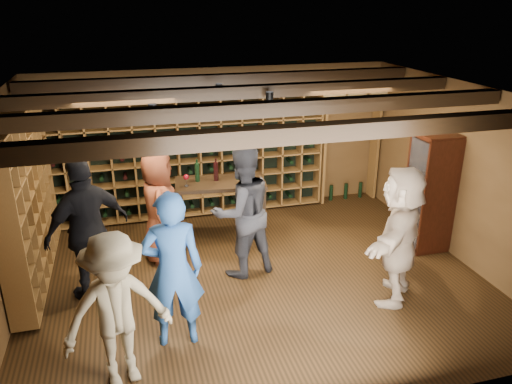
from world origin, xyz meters
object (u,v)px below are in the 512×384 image
object	(u,v)px
display_cabinet	(430,195)
guest_red_floral	(159,207)
man_grey_suit	(242,212)
guest_woman_black	(88,230)
tasting_table	(220,190)
man_blue_shirt	(173,270)
guest_beige	(399,235)
guest_khaki	(117,311)

from	to	relation	value
display_cabinet	guest_red_floral	world-z (taller)	display_cabinet
man_grey_suit	guest_woman_black	world-z (taller)	guest_woman_black
tasting_table	guest_woman_black	bearing A→B (deg)	-143.12
guest_red_floral	guest_woman_black	world-z (taller)	guest_woman_black
display_cabinet	man_blue_shirt	bearing A→B (deg)	-162.14
display_cabinet	guest_woman_black	world-z (taller)	guest_woman_black
display_cabinet	guest_beige	size ratio (longest dim) A/B	1.00
display_cabinet	man_blue_shirt	distance (m)	4.09
guest_beige	display_cabinet	bearing A→B (deg)	173.79
man_blue_shirt	guest_khaki	distance (m)	0.76
guest_khaki	tasting_table	world-z (taller)	guest_khaki
guest_woman_black	tasting_table	size ratio (longest dim) A/B	1.32
display_cabinet	guest_khaki	world-z (taller)	display_cabinet
guest_beige	guest_khaki	bearing A→B (deg)	-39.48
guest_woman_black	guest_beige	distance (m)	3.79
guest_red_floral	guest_khaki	xyz separation A→B (m)	(-0.60, -2.43, -0.00)
display_cabinet	tasting_table	world-z (taller)	display_cabinet
guest_woman_black	display_cabinet	bearing A→B (deg)	150.64
tasting_table	man_grey_suit	bearing A→B (deg)	-76.59
guest_woman_black	guest_beige	size ratio (longest dim) A/B	1.06
display_cabinet	guest_khaki	size ratio (longest dim) A/B	1.08
man_grey_suit	tasting_table	bearing A→B (deg)	-97.90
display_cabinet	guest_woman_black	distance (m)	4.79
display_cabinet	tasting_table	bearing A→B (deg)	161.80
guest_woman_black	man_grey_suit	bearing A→B (deg)	152.26
man_grey_suit	tasting_table	world-z (taller)	man_grey_suit
guest_woman_black	guest_khaki	xyz separation A→B (m)	(0.31, -1.65, -0.12)
guest_red_floral	tasting_table	xyz separation A→B (m)	(0.93, 0.28, 0.07)
guest_woman_black	tasting_table	bearing A→B (deg)	179.31
man_blue_shirt	guest_beige	size ratio (longest dim) A/B	1.01
guest_red_floral	tasting_table	world-z (taller)	guest_red_floral
man_blue_shirt	man_grey_suit	size ratio (longest dim) A/B	0.98
man_grey_suit	guest_beige	size ratio (longest dim) A/B	1.03
display_cabinet	guest_beige	xyz separation A→B (m)	(-1.14, -1.10, 0.02)
man_blue_shirt	guest_woman_black	xyz separation A→B (m)	(-0.89, 1.17, 0.04)
guest_khaki	tasting_table	xyz separation A→B (m)	(1.54, 2.71, 0.07)
guest_woman_black	tasting_table	world-z (taller)	guest_woman_black
display_cabinet	tasting_table	size ratio (longest dim) A/B	1.25
guest_khaki	tasting_table	size ratio (longest dim) A/B	1.15
man_grey_suit	tasting_table	xyz separation A→B (m)	(-0.11, 0.96, -0.03)
guest_khaki	tasting_table	bearing A→B (deg)	45.08
guest_khaki	guest_beige	xyz separation A→B (m)	(3.34, 0.63, 0.07)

